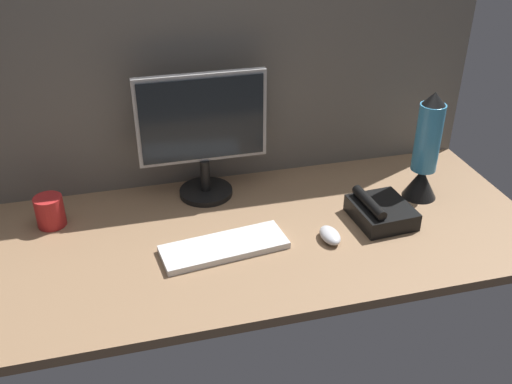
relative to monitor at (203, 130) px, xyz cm
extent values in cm
cube|color=#8C6B4C|center=(8.59, -25.13, -25.02)|extent=(180.00, 80.00, 3.00)
cube|color=slate|center=(8.59, 12.37, 15.39)|extent=(180.00, 5.00, 77.81)
cylinder|color=black|center=(0.00, -0.63, -22.62)|extent=(18.00, 18.00, 1.80)
cylinder|color=black|center=(0.00, -0.63, -16.22)|extent=(3.20, 3.20, 11.00)
cube|color=#B7B7B7|center=(0.00, 0.37, 4.12)|extent=(42.12, 2.40, 29.66)
cube|color=black|center=(0.00, -1.03, 4.12)|extent=(39.72, 0.60, 27.26)
cube|color=silver|center=(-0.48, -33.60, -22.52)|extent=(38.33, 17.49, 2.00)
ellipsoid|color=silver|center=(31.35, -36.60, -21.82)|extent=(6.01, 9.83, 3.40)
cylinder|color=red|center=(-50.00, -7.23, -18.57)|extent=(8.79, 8.79, 9.90)
cone|color=black|center=(69.78, -19.80, -18.34)|extent=(11.38, 11.38, 10.35)
cylinder|color=#3F99CC|center=(69.78, -19.80, -1.79)|extent=(8.28, 8.28, 22.76)
cone|color=black|center=(69.78, -19.80, 11.66)|extent=(7.45, 7.45, 4.14)
cube|color=black|center=(50.91, -30.24, -20.72)|extent=(18.29, 20.15, 5.60)
cylinder|color=black|center=(46.24, -30.24, -16.32)|extent=(4.39, 17.28, 3.20)
camera|label=1|loc=(-25.76, -169.82, 78.13)|focal=40.74mm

